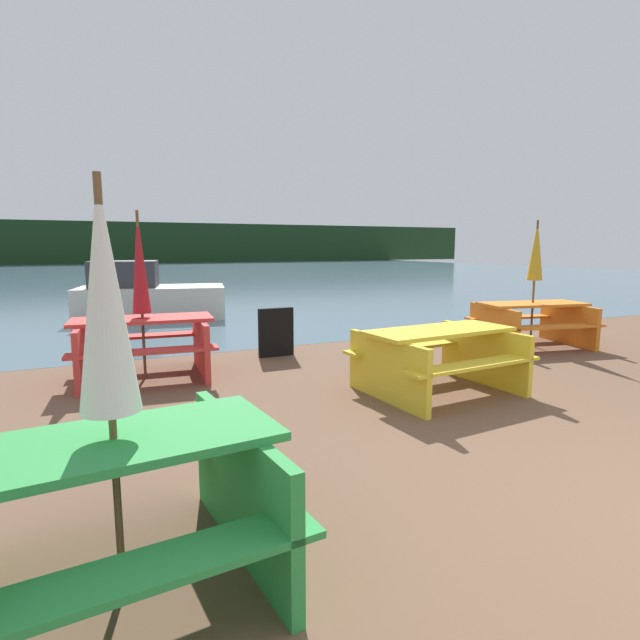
# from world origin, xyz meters

# --- Properties ---
(water) EXTENTS (60.00, 50.00, 0.00)m
(water) POSITION_xyz_m (0.00, 31.62, -0.00)
(water) COLOR slate
(water) RESTS_ON ground_plane
(far_treeline) EXTENTS (80.00, 1.60, 4.00)m
(far_treeline) POSITION_xyz_m (0.00, 51.62, 2.00)
(far_treeline) COLOR #193319
(far_treeline) RESTS_ON water
(picnic_table_green) EXTENTS (1.65, 1.51, 0.79)m
(picnic_table_green) POSITION_xyz_m (-3.30, 1.32, 0.46)
(picnic_table_green) COLOR green
(picnic_table_green) RESTS_ON ground_plane
(picnic_table_yellow) EXTENTS (1.85, 1.51, 0.74)m
(picnic_table_yellow) POSITION_xyz_m (0.26, 3.41, 0.45)
(picnic_table_yellow) COLOR yellow
(picnic_table_yellow) RESTS_ON ground_plane
(picnic_table_orange) EXTENTS (1.97, 1.69, 0.74)m
(picnic_table_orange) POSITION_xyz_m (3.41, 4.93, 0.45)
(picnic_table_orange) COLOR orange
(picnic_table_orange) RESTS_ON ground_plane
(picnic_table_red) EXTENTS (1.83, 1.53, 0.78)m
(picnic_table_red) POSITION_xyz_m (-2.77, 5.52, 0.47)
(picnic_table_red) COLOR red
(picnic_table_red) RESTS_ON ground_plane
(umbrella_crimson) EXTENTS (0.23, 0.23, 2.13)m
(umbrella_crimson) POSITION_xyz_m (-2.77, 5.52, 1.47)
(umbrella_crimson) COLOR brown
(umbrella_crimson) RESTS_ON ground_plane
(umbrella_gold) EXTENTS (0.25, 0.25, 2.11)m
(umbrella_gold) POSITION_xyz_m (3.41, 4.93, 1.59)
(umbrella_gold) COLOR brown
(umbrella_gold) RESTS_ON ground_plane
(umbrella_white) EXTENTS (0.28, 0.28, 2.01)m
(umbrella_white) POSITION_xyz_m (-3.30, 1.32, 1.45)
(umbrella_white) COLOR brown
(umbrella_white) RESTS_ON ground_plane
(boat) EXTENTS (3.51, 2.11, 1.35)m
(boat) POSITION_xyz_m (-2.15, 11.07, 0.51)
(boat) COLOR beige
(boat) RESTS_ON water
(signboard) EXTENTS (0.55, 0.08, 0.75)m
(signboard) POSITION_xyz_m (-0.80, 5.98, 0.38)
(signboard) COLOR black
(signboard) RESTS_ON ground_plane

